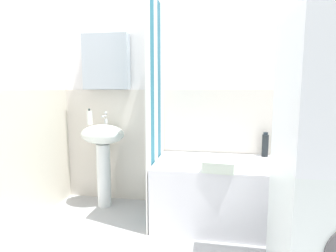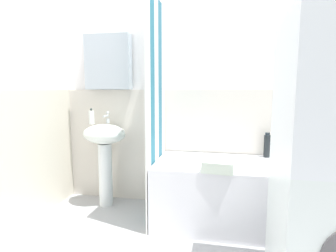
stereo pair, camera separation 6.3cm
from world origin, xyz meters
The scene contains 12 objects.
wall_back_tiled centered at (-0.06, 1.26, 1.14)m, with size 3.60×0.18×2.40m.
wall_left_tiled centered at (-1.57, 0.34, 1.12)m, with size 0.07×1.81×2.40m.
sink centered at (-1.04, 1.03, 0.62)m, with size 0.44×0.34×0.85m.
faucet centered at (-1.04, 1.11, 0.91)m, with size 0.03×0.12×0.12m.
soap_dispenser centered at (-1.17, 1.03, 0.92)m, with size 0.06×0.06×0.16m.
bathtub centered at (0.29, 0.87, 0.28)m, with size 1.46×0.69×0.56m, color white.
shower_curtain centered at (-0.45, 0.87, 1.00)m, with size 0.01×0.69×2.00m.
lotion_bottle centered at (0.92, 1.13, 0.63)m, with size 0.04×0.04×0.15m.
shampoo_bottle centered at (0.82, 1.16, 0.65)m, with size 0.04×0.04×0.19m.
conditioner_bottle centered at (0.68, 1.15, 0.63)m, with size 0.06×0.06×0.15m.
body_wash_bottle centered at (0.56, 1.15, 0.68)m, with size 0.06×0.06×0.24m.
towel_folded centered at (0.12, 0.63, 0.61)m, with size 0.24×0.25×0.09m, color silver.
Camera 1 is at (0.10, -1.57, 1.21)m, focal length 29.63 mm.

